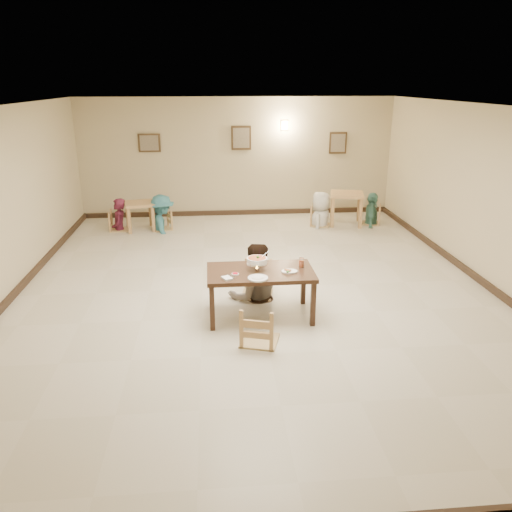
{
  "coord_description": "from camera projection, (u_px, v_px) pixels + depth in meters",
  "views": [
    {
      "loc": [
        -0.69,
        -7.89,
        3.37
      ],
      "look_at": [
        -0.02,
        -0.53,
        0.76
      ],
      "focal_mm": 35.0,
      "sensor_mm": 36.0,
      "label": 1
    }
  ],
  "objects": [
    {
      "name": "bg_diner_c",
      "position": [
        322.0,
        192.0,
        12.0
      ],
      "size": [
        0.83,
        0.97,
        1.68
      ],
      "primitive_type": "imported",
      "rotation": [
        0.0,
        0.0,
        4.28
      ],
      "color": "silver",
      "rests_on": "floor"
    },
    {
      "name": "fried_plate",
      "position": [
        289.0,
        271.0,
        7.25
      ],
      "size": [
        0.23,
        0.23,
        0.05
      ],
      "color": "white",
      "rests_on": "main_table"
    },
    {
      "name": "wall_front",
      "position": [
        318.0,
        371.0,
        3.4
      ],
      "size": [
        10.0,
        0.0,
        10.0
      ],
      "primitive_type": "plane",
      "rotation": [
        -1.57,
        0.0,
        0.0
      ],
      "color": "#CAB991",
      "rests_on": "floor"
    },
    {
      "name": "bg_chair_ll",
      "position": [
        118.0,
        212.0,
        11.74
      ],
      "size": [
        0.43,
        0.43,
        0.91
      ],
      "rotation": [
        0.0,
        0.0,
        1.61
      ],
      "color": "tan",
      "rests_on": "floor"
    },
    {
      "name": "drink_glass",
      "position": [
        301.0,
        263.0,
        7.42
      ],
      "size": [
        0.08,
        0.08,
        0.15
      ],
      "color": "white",
      "rests_on": "main_table"
    },
    {
      "name": "picture_a",
      "position": [
        149.0,
        143.0,
        12.43
      ],
      "size": [
        0.55,
        0.04,
        0.45
      ],
      "color": "#3D2B18",
      "rests_on": "wall_back"
    },
    {
      "name": "baseboard_left",
      "position": [
        15.0,
        293.0,
        8.23
      ],
      "size": [
        0.06,
        10.0,
        0.12
      ],
      "primitive_type": "cube",
      "color": "#322217",
      "rests_on": "floor"
    },
    {
      "name": "ceiling",
      "position": [
        254.0,
        106.0,
        7.59
      ],
      "size": [
        10.0,
        10.0,
        0.0
      ],
      "primitive_type": "plane",
      "color": "white",
      "rests_on": "wall_back"
    },
    {
      "name": "bg_table_right",
      "position": [
        347.0,
        199.0,
        12.17
      ],
      "size": [
        0.94,
        0.94,
        0.78
      ],
      "rotation": [
        0.0,
        0.0,
        -0.23
      ],
      "color": "tan",
      "rests_on": "floor"
    },
    {
      "name": "rice_plate_far",
      "position": [
        257.0,
        263.0,
        7.55
      ],
      "size": [
        0.31,
        0.31,
        0.07
      ],
      "color": "white",
      "rests_on": "main_table"
    },
    {
      "name": "curry_warmer",
      "position": [
        257.0,
        260.0,
        7.27
      ],
      "size": [
        0.34,
        0.3,
        0.27
      ],
      "color": "silver",
      "rests_on": "main_table"
    },
    {
      "name": "bg_chair_rl",
      "position": [
        321.0,
        206.0,
        12.11
      ],
      "size": [
        0.46,
        0.46,
        0.97
      ],
      "rotation": [
        0.0,
        0.0,
        1.23
      ],
      "color": "tan",
      "rests_on": "floor"
    },
    {
      "name": "wall_back",
      "position": [
        237.0,
        158.0,
        12.79
      ],
      "size": [
        10.0,
        0.0,
        10.0
      ],
      "primitive_type": "plane",
      "rotation": [
        1.57,
        0.0,
        0.0
      ],
      "color": "#CAB991",
      "rests_on": "floor"
    },
    {
      "name": "baseboard_right",
      "position": [
        475.0,
        276.0,
        8.91
      ],
      "size": [
        0.06,
        10.0,
        0.12
      ],
      "primitive_type": "cube",
      "color": "#322217",
      "rests_on": "floor"
    },
    {
      "name": "wall_right",
      "position": [
        490.0,
        197.0,
        8.43
      ],
      "size": [
        0.0,
        10.0,
        10.0
      ],
      "primitive_type": "plane",
      "rotation": [
        1.57,
        0.0,
        -1.57
      ],
      "color": "#CAB991",
      "rests_on": "floor"
    },
    {
      "name": "chili_dish",
      "position": [
        235.0,
        274.0,
        7.16
      ],
      "size": [
        0.11,
        0.11,
        0.02
      ],
      "color": "white",
      "rests_on": "main_table"
    },
    {
      "name": "bg_diner_d",
      "position": [
        373.0,
        193.0,
        12.15
      ],
      "size": [
        0.64,
        0.99,
        1.57
      ],
      "primitive_type": "imported",
      "rotation": [
        0.0,
        0.0,
        1.26
      ],
      "color": "#4F8E7C",
      "rests_on": "floor"
    },
    {
      "name": "chair_near",
      "position": [
        260.0,
        307.0,
        6.64
      ],
      "size": [
        0.49,
        0.49,
        1.04
      ],
      "rotation": [
        0.0,
        0.0,
        2.85
      ],
      "color": "tan",
      "rests_on": "floor"
    },
    {
      "name": "bg_diner_a",
      "position": [
        117.0,
        199.0,
        11.64
      ],
      "size": [
        0.42,
        0.59,
        1.52
      ],
      "primitive_type": "imported",
      "rotation": [
        0.0,
        0.0,
        4.81
      ],
      "color": "#56192F",
      "rests_on": "floor"
    },
    {
      "name": "baseboard_back",
      "position": [
        238.0,
        212.0,
        13.24
      ],
      "size": [
        8.0,
        0.06,
        0.12
      ],
      "primitive_type": "cube",
      "color": "#322217",
      "rests_on": "floor"
    },
    {
      "name": "main_diner",
      "position": [
        255.0,
        244.0,
        7.93
      ],
      "size": [
        0.98,
        0.82,
        1.84
      ],
      "primitive_type": "imported",
      "rotation": [
        0.0,
        0.0,
        3.29
      ],
      "color": "gray",
      "rests_on": "floor"
    },
    {
      "name": "bg_diner_b",
      "position": [
        160.0,
        195.0,
        11.66
      ],
      "size": [
        0.94,
        1.23,
        1.68
      ],
      "primitive_type": "imported",
      "rotation": [
        0.0,
        0.0,
        1.89
      ],
      "color": "teal",
      "rests_on": "floor"
    },
    {
      "name": "rice_plate_near",
      "position": [
        258.0,
        278.0,
        7.0
      ],
      "size": [
        0.29,
        0.29,
        0.07
      ],
      "color": "white",
      "rests_on": "main_table"
    },
    {
      "name": "wall_sconce",
      "position": [
        285.0,
        125.0,
        12.59
      ],
      "size": [
        0.16,
        0.05,
        0.22
      ],
      "primitive_type": "cube",
      "color": "#FFD88C",
      "rests_on": "wall_back"
    },
    {
      "name": "picture_b",
      "position": [
        241.0,
        138.0,
        12.59
      ],
      "size": [
        0.5,
        0.04,
        0.6
      ],
      "color": "#3D2B18",
      "rests_on": "wall_back"
    },
    {
      "name": "bg_chair_lr",
      "position": [
        161.0,
        212.0,
        11.79
      ],
      "size": [
        0.42,
        0.42,
        0.89
      ],
      "rotation": [
        0.0,
        0.0,
        -1.23
      ],
      "color": "tan",
      "rests_on": "floor"
    },
    {
      "name": "bg_table_left",
      "position": [
        140.0,
        208.0,
        11.75
      ],
      "size": [
        0.8,
        0.8,
        0.67
      ],
      "rotation": [
        0.0,
        0.0,
        0.23
      ],
      "color": "tan",
      "rests_on": "floor"
    },
    {
      "name": "bg_chair_rr",
      "position": [
        372.0,
        206.0,
        12.27
      ],
      "size": [
        0.42,
        0.42,
        0.9
      ],
      "rotation": [
        0.0,
        0.0,
        -1.92
      ],
      "color": "tan",
      "rests_on": "floor"
    },
    {
      "name": "floor",
      "position": [
        254.0,
        287.0,
        8.59
      ],
      "size": [
        10.0,
        10.0,
        0.0
      ],
      "primitive_type": "plane",
      "color": "beige",
      "rests_on": "ground"
    },
    {
      "name": "napkin_cutlery",
      "position": [
        227.0,
        278.0,
        7.0
      ],
      "size": [
        0.2,
        0.24,
        0.03
      ],
      "color": "white",
      "rests_on": "main_table"
    },
    {
      "name": "picture_c",
      "position": [
        338.0,
        143.0,
        12.85
      ],
      "size": [
        0.45,
        0.04,
        0.55
      ],
      "color": "#3D2B18",
      "rests_on": "wall_back"
    },
    {
      "name": "main_table",
      "position": [
        260.0,
        276.0,
        7.34
      ],
      "size": [
        1.57,
        0.89,
        0.73
      ],
      "rotation": [
        0.0,
        0.0,
        0.0
      ],
      "color": "#3D2416",
      "rests_on": "floor"
    },
    {
      "name": "chair_far",
      "position": [
        257.0,
        266.0,
        8.11
      ],
      "size": [
        0.49,
        0.49,
        1.05
      ],
      "rotation": [
        0.0,
        0.0,
        -0.21
      ],
      "color": "tan",
      "rests_on": "floor"
    }
  ]
}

